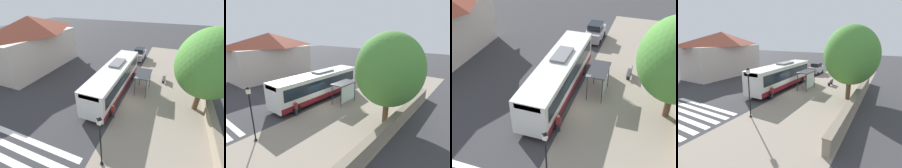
# 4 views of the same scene
# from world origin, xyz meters

# --- Properties ---
(ground_plane) EXTENTS (120.00, 120.00, 0.00)m
(ground_plane) POSITION_xyz_m (0.00, 0.00, 0.00)
(ground_plane) COLOR #353538
(ground_plane) RESTS_ON ground
(sidewalk_plaza) EXTENTS (9.00, 44.00, 0.02)m
(sidewalk_plaza) POSITION_xyz_m (-4.50, 0.00, 0.01)
(sidewalk_plaza) COLOR gray
(sidewalk_plaza) RESTS_ON ground
(stone_wall) EXTENTS (0.60, 20.00, 1.23)m
(stone_wall) POSITION_xyz_m (-8.55, 0.00, 0.62)
(stone_wall) COLOR gray
(stone_wall) RESTS_ON ground
(background_building) EXTENTS (6.63, 13.93, 7.88)m
(background_building) POSITION_xyz_m (15.76, -3.55, 4.06)
(background_building) COLOR beige
(background_building) RESTS_ON ground
(bus) EXTENTS (2.72, 12.42, 3.49)m
(bus) POSITION_xyz_m (1.60, -1.33, 1.81)
(bus) COLOR silver
(bus) RESTS_ON ground
(bus_shelter) EXTENTS (1.59, 2.98, 2.50)m
(bus_shelter) POSITION_xyz_m (-1.78, -2.37, 2.05)
(bus_shelter) COLOR #2D2D33
(bus_shelter) RESTS_ON ground
(pedestrian) EXTENTS (0.34, 0.22, 1.60)m
(pedestrian) POSITION_xyz_m (-0.01, 3.33, 0.93)
(pedestrian) COLOR #2D3347
(pedestrian) RESTS_ON ground
(bench) EXTENTS (0.40, 1.52, 0.88)m
(bench) POSITION_xyz_m (-3.96, -6.03, 0.47)
(bench) COLOR #333338
(bench) RESTS_ON ground
(street_lamp_near) EXTENTS (0.28, 0.28, 4.41)m
(street_lamp_near) POSITION_xyz_m (-0.97, 7.97, 2.61)
(street_lamp_near) COLOR black
(street_lamp_near) RESTS_ON ground
(shade_tree) EXTENTS (5.85, 5.85, 8.22)m
(shade_tree) POSITION_xyz_m (-7.44, -1.12, 4.99)
(shade_tree) COLOR brown
(shade_tree) RESTS_ON ground
(parked_car_behind_bus) EXTENTS (1.92, 3.96, 2.06)m
(parked_car_behind_bus) POSITION_xyz_m (1.18, -13.20, 0.99)
(parked_car_behind_bus) COLOR #9EA0A8
(parked_car_behind_bus) RESTS_ON ground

